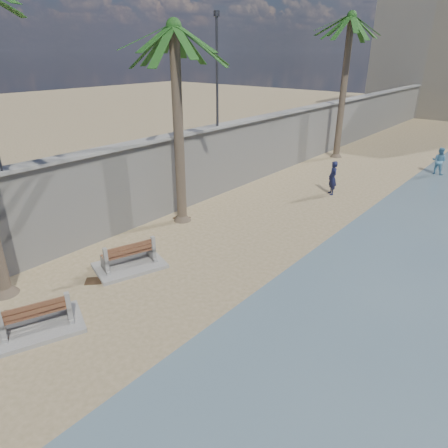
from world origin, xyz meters
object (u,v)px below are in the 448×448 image
Objects in this scene: bench_far at (129,256)px; bench_near at (37,317)px; palm_mid at (174,29)px; palm_back at (352,19)px; person_a at (333,176)px; person_b at (439,159)px.

bench_near is at bearing -77.14° from bench_far.
palm_mid is 15.46m from palm_back.
person_a is at bearing 86.04° from bench_near.
palm_back is 11.59m from person_a.
person_a is (3.55, 7.66, -6.78)m from palm_mid.
palm_mid is 10.83m from person_a.
palm_back reaches higher than person_b.
person_a is at bearing 65.12° from palm_mid.
palm_mid is at bearing -70.36° from person_a.
bench_near is at bearing -84.36° from palm_back.
bench_far is 1.47× the size of person_b.
bench_far is 1.32× the size of person_a.
palm_back is (-1.45, 19.63, 8.51)m from bench_far.
palm_mid is (-2.46, 7.99, 7.39)m from bench_near.
bench_far reaches higher than bench_near.
bench_near is 3.87m from bench_far.
bench_near is 25.02m from palm_back.
bench_near is 1.31× the size of person_a.
palm_back reaches higher than person_a.
person_b is (5.29, 19.60, 0.50)m from bench_far.
bench_far is at bearing -85.78° from palm_back.
bench_far is (-0.86, 3.78, 0.01)m from bench_near.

